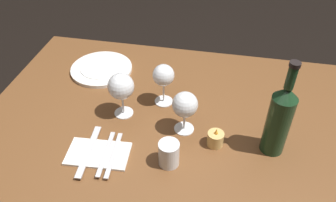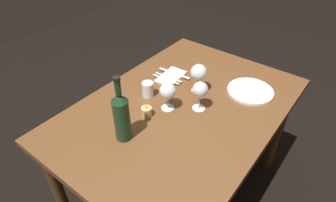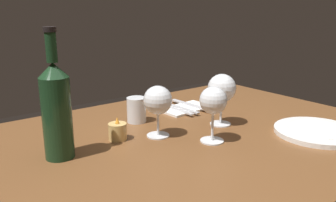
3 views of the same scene
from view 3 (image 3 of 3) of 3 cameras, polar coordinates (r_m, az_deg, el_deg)
dining_table at (r=1.07m, az=2.37°, el=-10.27°), size 1.30×0.90×0.74m
wine_glass_left at (r=1.11m, az=8.67°, el=1.89°), size 0.09×0.09×0.16m
wine_glass_right at (r=1.00m, az=-1.65°, el=-0.07°), size 0.08×0.08×0.15m
wine_glass_centre at (r=0.97m, az=7.31°, el=-0.19°), size 0.08×0.08×0.16m
wine_bottle at (r=0.90m, az=-17.56°, el=-1.17°), size 0.07×0.07×0.32m
water_tumbler at (r=1.15m, az=-5.10°, el=-1.60°), size 0.06×0.06×0.08m
votive_candle at (r=1.01m, az=-8.13°, el=-4.96°), size 0.05×0.05×0.07m
dinner_plate at (r=1.14m, az=22.95°, el=-4.53°), size 0.25×0.25×0.02m
folded_napkin at (r=1.29m, az=2.86°, el=-1.19°), size 0.20×0.12×0.01m
fork_inner at (r=1.28m, az=2.01°, el=-1.10°), size 0.03×0.18×0.00m
fork_outer at (r=1.26m, az=1.13°, el=-1.30°), size 0.03×0.18×0.00m
table_knife at (r=1.31m, az=3.86°, el=-0.69°), size 0.03×0.21×0.00m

